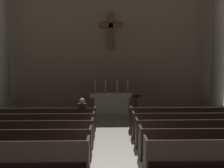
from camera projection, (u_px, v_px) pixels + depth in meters
name	position (u px, v px, depth m)	size (l,w,h in m)	color
pew_left_row_1	(8.00, 157.00, 6.36)	(4.04, 0.50, 0.95)	black
pew_left_row_2	(21.00, 144.00, 7.32)	(4.04, 0.50, 0.95)	black
pew_left_row_3	(31.00, 134.00, 8.29)	(4.04, 0.50, 0.95)	black
pew_left_row_4	(39.00, 125.00, 9.25)	(4.04, 0.50, 0.95)	black
pew_left_row_5	(45.00, 119.00, 10.22)	(4.04, 0.50, 0.95)	black
pew_right_row_1	(224.00, 155.00, 6.48)	(4.04, 0.50, 0.95)	black
pew_right_row_2	(209.00, 142.00, 7.44)	(4.04, 0.50, 0.95)	black
pew_right_row_3	(197.00, 132.00, 8.41)	(4.04, 0.50, 0.95)	black
pew_right_row_4	(187.00, 125.00, 9.37)	(4.04, 0.50, 0.95)	black
pew_right_row_5	(180.00, 118.00, 10.34)	(4.04, 0.50, 0.95)	black
column_left_fourth	(1.00, 49.00, 13.67)	(1.13, 1.13, 6.90)	gray
column_right_fourth	(219.00, 49.00, 13.94)	(1.13, 1.13, 6.90)	gray
altar	(111.00, 103.00, 13.38)	(2.20, 0.90, 1.01)	#BCB7AD
candlestick_outer_left	(95.00, 89.00, 13.28)	(0.16, 0.16, 0.72)	#B79338
candlestick_inner_left	(106.00, 89.00, 13.29)	(0.16, 0.16, 0.72)	#B79338
candlestick_inner_right	(117.00, 89.00, 13.30)	(0.16, 0.16, 0.72)	#B79338
candlestick_outer_right	(128.00, 89.00, 13.32)	(0.16, 0.16, 0.72)	#B79338
apse_with_cross	(111.00, 38.00, 14.83)	(12.96, 0.50, 7.96)	#706656
lectern	(136.00, 107.00, 12.21)	(0.44, 0.36, 1.15)	black
lone_worshipper	(82.00, 113.00, 10.27)	(0.32, 0.43, 1.32)	#26262B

